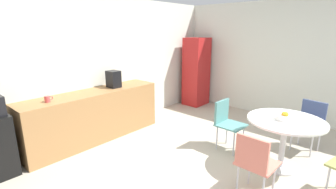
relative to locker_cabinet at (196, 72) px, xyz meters
The scene contains 12 objects.
ground_plane 3.71m from the locker_cabinet, 135.00° to the right, with size 6.00×6.00×0.00m, color #B2A893.
wall_back 2.62m from the locker_cabinet, 169.99° to the left, with size 6.00×0.10×2.60m, color silver.
wall_side_right 2.62m from the locker_cabinet, 79.99° to the right, with size 0.10×6.00×2.60m, color silver.
counter_block 3.08m from the locker_cabinet, behind, with size 2.54×0.60×0.90m, color #9E7042.
locker_cabinet is the anchor object (origin of this frame).
round_table 3.36m from the locker_cabinet, 122.80° to the right, with size 1.04×1.04×0.76m.
chair_navy 3.10m from the locker_cabinet, 106.75° to the right, with size 0.48×0.48×0.83m.
chair_teal 2.61m from the locker_cabinet, 133.38° to the right, with size 0.44×0.44×0.83m.
chair_coral 3.92m from the locker_cabinet, 134.73° to the right, with size 0.44×0.44×0.83m.
fruit_bowl 3.35m from the locker_cabinet, 123.53° to the right, with size 0.22×0.22×0.13m.
mug_white 3.85m from the locker_cabinet, behind, with size 0.13×0.08×0.09m.
coffee_maker 2.59m from the locker_cabinet, behind, with size 0.20×0.24×0.32m, color black.
Camera 1 is at (-2.74, -1.16, 1.97)m, focal length 26.06 mm.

